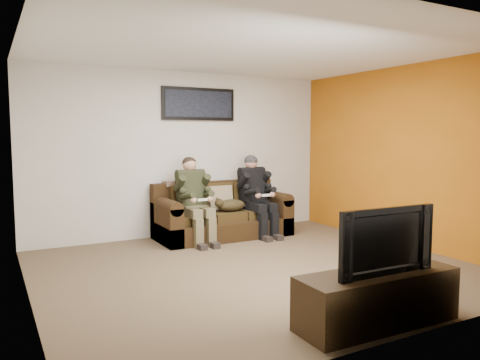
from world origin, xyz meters
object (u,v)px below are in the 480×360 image
cat (230,205)px  framed_poster (199,104)px  person_left (194,195)px  person_right (256,191)px  tv_stand (377,298)px  sofa (221,216)px  television (379,239)px

cat → framed_poster: (-0.26, 0.58, 1.58)m
person_left → cat: 0.63m
person_right → tv_stand: (-0.93, -3.60, -0.49)m
sofa → tv_stand: bearing=-96.0°
sofa → tv_stand: 3.80m
sofa → person_right: 0.69m
person_left → television: (0.14, -3.60, 0.03)m
tv_stand → sofa: bearing=85.4°
sofa → person_right: person_right is taller
framed_poster → television: 4.39m
person_left → tv_stand: size_ratio=0.88×
framed_poster → cat: bearing=-66.0°
person_right → tv_stand: bearing=-104.5°
tv_stand → television: size_ratio=1.49×
sofa → cat: bearing=-72.8°
person_left → person_right: bearing=0.0°
cat → tv_stand: size_ratio=0.45×
television → tv_stand: bearing=-74.6°
person_left → person_right: (1.07, 0.00, 0.00)m
person_right → television: 3.72m
person_right → tv_stand: 3.75m
sofa → person_left: person_left is taller
cat → framed_poster: bearing=114.0°
television → framed_poster: bearing=88.7°
person_left → cat: size_ratio=1.93×
sofa → television: size_ratio=2.14×
sofa → framed_poster: 1.83m
tv_stand → person_left: bearing=93.6°
person_left → framed_poster: size_ratio=1.02×
framed_poster → television: (-0.19, -4.17, -1.36)m
sofa → framed_poster: framed_poster is taller
person_right → framed_poster: (-0.74, 0.57, 1.39)m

